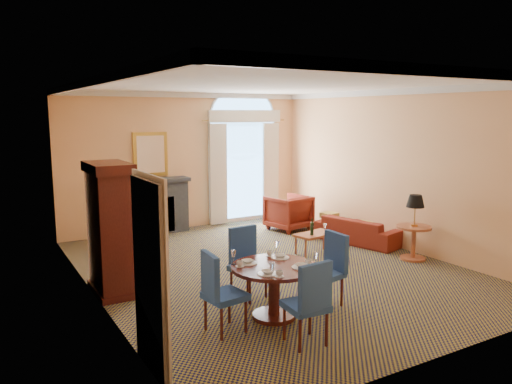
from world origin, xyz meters
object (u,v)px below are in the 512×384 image
dining_table (274,279)px  coffee_table (315,234)px  side_table (414,221)px  armoire (111,231)px  armchair (288,212)px  sofa (358,230)px

dining_table → coffee_table: bearing=43.3°
coffee_table → side_table: bearing=-52.4°
armoire → side_table: armoire is taller
dining_table → armchair: size_ratio=1.28×
sofa → side_table: (0.05, -1.47, 0.48)m
dining_table → armchair: dining_table is taller
armoire → sofa: armoire is taller
armoire → dining_table: (1.61, -2.07, -0.42)m
side_table → coffee_table: bearing=138.0°
armoire → armchair: armoire is taller
sofa → side_table: 1.55m
armoire → armchair: 5.16m
armchair → coffee_table: armchair is taller
dining_table → sofa: (3.66, 2.45, -0.27)m
side_table → dining_table: bearing=-165.2°
armoire → dining_table: size_ratio=1.73×
sofa → coffee_table: 1.34m
sofa → coffee_table: bearing=85.8°
armchair → side_table: (0.66, -3.22, 0.34)m
armoire → sofa: bearing=4.1°
armoire → dining_table: armoire is taller
sofa → side_table: bearing=167.2°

